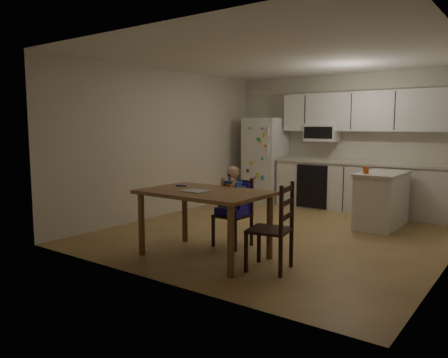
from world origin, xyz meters
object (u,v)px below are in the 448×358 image
object	(u,v)px
refrigerator	(265,160)
chair_side	(278,222)
red_cup	(366,170)
kitchen_island	(382,199)
dining_table	(205,200)
chair_booster	(235,198)

from	to	relation	value
refrigerator	chair_side	world-z (taller)	refrigerator
refrigerator	chair_side	size ratio (longest dim) A/B	1.79
refrigerator	red_cup	size ratio (longest dim) A/B	16.86
kitchen_island	dining_table	xyz separation A→B (m)	(-1.21, -2.83, 0.26)
red_cup	chair_booster	distance (m)	2.19
red_cup	dining_table	distance (m)	2.73
refrigerator	red_cup	bearing A→B (deg)	-26.37
refrigerator	chair_booster	xyz separation A→B (m)	(1.41, -3.12, -0.23)
refrigerator	chair_side	bearing A→B (deg)	-57.25
red_cup	chair_booster	bearing A→B (deg)	-119.08
dining_table	chair_side	distance (m)	0.96
chair_side	refrigerator	bearing A→B (deg)	-158.20
chair_booster	chair_side	bearing A→B (deg)	-28.04
red_cup	chair_booster	xyz separation A→B (m)	(-1.05, -1.90, -0.27)
dining_table	chair_side	world-z (taller)	chair_side
dining_table	kitchen_island	bearing A→B (deg)	66.88
dining_table	chair_booster	xyz separation A→B (m)	(0.00, 0.61, -0.06)
kitchen_island	red_cup	distance (m)	0.59
red_cup	chair_side	size ratio (longest dim) A/B	0.11
refrigerator	kitchen_island	bearing A→B (deg)	-18.93
kitchen_island	chair_side	size ratio (longest dim) A/B	1.20
dining_table	chair_side	bearing A→B (deg)	4.13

